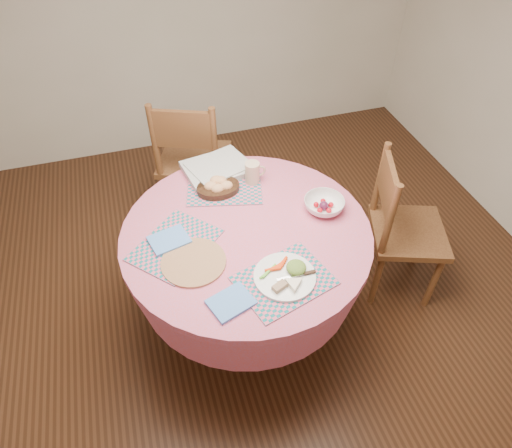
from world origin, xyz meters
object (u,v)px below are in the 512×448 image
Objects in this scene: dinner_plate at (287,276)px; fruit_bowl at (324,205)px; dining_table at (247,257)px; chair_right at (401,226)px; bread_bowl at (218,186)px; latte_mug at (253,172)px; wicker_trivet at (194,262)px; chair_back at (192,159)px.

dinner_plate is 1.25× the size of fruit_bowl.
chair_right reaches higher than dining_table.
dining_table is at bearing -79.57° from bread_bowl.
fruit_bowl is (0.48, -0.30, -0.00)m from bread_bowl.
latte_mug is at bearing 68.53° from dining_table.
latte_mug is (-0.79, 0.33, 0.33)m from chair_right.
wicker_trivet is at bearing 150.49° from dinner_plate.
dining_table is 10.23× the size of latte_mug.
dining_table is 0.46m from latte_mug.
latte_mug is at bearing 132.61° from chair_back.
chair_right is 4.07× the size of bread_bowl.
wicker_trivet is 1.08× the size of dinner_plate.
bread_bowl is 1.04× the size of fruit_bowl.
chair_right is at bearing 7.24° from wicker_trivet.
dinner_plate is 0.50m from fruit_bowl.
chair_back reaches higher than chair_right.
dining_table is at bearing -175.83° from fruit_bowl.
chair_right is 3.37× the size of dinner_plate.
dinner_plate is at bearing -131.84° from fruit_bowl.
fruit_bowl is (0.52, -0.96, 0.27)m from chair_back.
wicker_trivet is at bearing -116.34° from bread_bowl.
chair_back is at bearing 118.55° from fruit_bowl.
bread_bowl is at bearing 92.67° from chair_right.
chair_right is at bearing 23.50° from dinner_plate.
dining_table is 4.47× the size of dinner_plate.
fruit_bowl is at bearing 140.74° from chair_back.
chair_back is 0.71m from bread_bowl.
chair_back is 1.12m from fruit_bowl.
chair_right is at bearing 159.09° from chair_back.
fruit_bowl is at bearing -31.73° from bread_bowl.
chair_right reaches higher than fruit_bowl.
bread_bowl is 1.90× the size of latte_mug.
chair_back is at bearing 110.42° from latte_mug.
bread_bowl reaches higher than dinner_plate.
latte_mug is at bearing 87.31° from chair_right.
dining_table is 4.13× the size of wicker_trivet.
dining_table is 1.26× the size of chair_back.
chair_back is at bearing 80.31° from wicker_trivet.
dinner_plate is 1.21× the size of bread_bowl.
fruit_bowl is (0.34, 0.38, 0.01)m from dinner_plate.
dinner_plate is at bearing -94.27° from latte_mug.
dinner_plate is at bearing 120.08° from chair_back.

